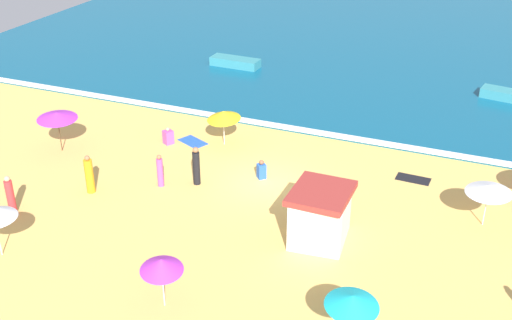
{
  "coord_description": "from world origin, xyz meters",
  "views": [
    {
      "loc": [
        9.71,
        -24.78,
        14.86
      ],
      "look_at": [
        -0.82,
        0.62,
        0.8
      ],
      "focal_mm": 44.76,
      "sensor_mm": 36.0,
      "label": 1
    }
  ],
  "objects_px": {
    "lifeguard_cabana": "(320,215)",
    "beachgoer_1": "(89,175)",
    "beachgoer_4": "(196,166)",
    "beachgoer_3": "(261,170)",
    "beach_umbrella_1": "(352,301)",
    "beachgoer_5": "(160,171)",
    "beach_umbrella_6": "(489,189)",
    "beachgoer_0": "(10,196)",
    "small_boat_1": "(235,62)",
    "beach_umbrella_7": "(224,115)",
    "beach_umbrella_4": "(161,265)",
    "beachgoer_7": "(168,137)",
    "beach_umbrella_3": "(57,116)"
  },
  "relations": [
    {
      "from": "beach_umbrella_4",
      "to": "beachgoer_7",
      "type": "distance_m",
      "value": 13.42
    },
    {
      "from": "beach_umbrella_4",
      "to": "beachgoer_3",
      "type": "bearing_deg",
      "value": 92.07
    },
    {
      "from": "beach_umbrella_6",
      "to": "beachgoer_5",
      "type": "bearing_deg",
      "value": -170.94
    },
    {
      "from": "beach_umbrella_1",
      "to": "beachgoer_3",
      "type": "relative_size",
      "value": 2.57
    },
    {
      "from": "beach_umbrella_7",
      "to": "beachgoer_7",
      "type": "relative_size",
      "value": 2.55
    },
    {
      "from": "beachgoer_5",
      "to": "small_boat_1",
      "type": "relative_size",
      "value": 0.45
    },
    {
      "from": "lifeguard_cabana",
      "to": "beach_umbrella_7",
      "type": "height_order",
      "value": "lifeguard_cabana"
    },
    {
      "from": "beachgoer_0",
      "to": "beachgoer_1",
      "type": "distance_m",
      "value": 3.53
    },
    {
      "from": "beach_umbrella_7",
      "to": "beachgoer_0",
      "type": "relative_size",
      "value": 1.32
    },
    {
      "from": "lifeguard_cabana",
      "to": "beachgoer_4",
      "type": "xyz_separation_m",
      "value": [
        -6.77,
        2.21,
        -0.23
      ]
    },
    {
      "from": "beachgoer_1",
      "to": "beachgoer_5",
      "type": "xyz_separation_m",
      "value": [
        2.7,
        1.76,
        -0.1
      ]
    },
    {
      "from": "beachgoer_7",
      "to": "beachgoer_0",
      "type": "bearing_deg",
      "value": -107.77
    },
    {
      "from": "beach_umbrella_3",
      "to": "beachgoer_5",
      "type": "bearing_deg",
      "value": -10.91
    },
    {
      "from": "beachgoer_0",
      "to": "beachgoer_3",
      "type": "xyz_separation_m",
      "value": [
        8.91,
        7.13,
        -0.43
      ]
    },
    {
      "from": "beachgoer_5",
      "to": "beachgoer_3",
      "type": "bearing_deg",
      "value": 31.62
    },
    {
      "from": "beach_umbrella_6",
      "to": "beachgoer_5",
      "type": "height_order",
      "value": "beach_umbrella_6"
    },
    {
      "from": "lifeguard_cabana",
      "to": "beachgoer_1",
      "type": "bearing_deg",
      "value": -178.04
    },
    {
      "from": "beach_umbrella_7",
      "to": "beachgoer_0",
      "type": "height_order",
      "value": "beach_umbrella_7"
    },
    {
      "from": "beach_umbrella_4",
      "to": "beach_umbrella_6",
      "type": "bearing_deg",
      "value": 44.57
    },
    {
      "from": "beach_umbrella_6",
      "to": "beachgoer_7",
      "type": "bearing_deg",
      "value": 173.35
    },
    {
      "from": "lifeguard_cabana",
      "to": "beach_umbrella_4",
      "type": "bearing_deg",
      "value": -121.84
    },
    {
      "from": "beachgoer_5",
      "to": "beach_umbrella_4",
      "type": "bearing_deg",
      "value": -59.12
    },
    {
      "from": "beachgoer_3",
      "to": "beach_umbrella_4",
      "type": "bearing_deg",
      "value": -87.93
    },
    {
      "from": "beachgoer_1",
      "to": "small_boat_1",
      "type": "distance_m",
      "value": 18.86
    },
    {
      "from": "beachgoer_1",
      "to": "beach_umbrella_7",
      "type": "bearing_deg",
      "value": 63.18
    },
    {
      "from": "beach_umbrella_4",
      "to": "small_boat_1",
      "type": "distance_m",
      "value": 25.94
    },
    {
      "from": "beachgoer_0",
      "to": "beachgoer_3",
      "type": "height_order",
      "value": "beachgoer_0"
    },
    {
      "from": "beach_umbrella_1",
      "to": "beachgoer_7",
      "type": "distance_m",
      "value": 17.29
    },
    {
      "from": "beach_umbrella_4",
      "to": "beachgoer_4",
      "type": "xyz_separation_m",
      "value": [
        -2.99,
        8.31,
        -0.82
      ]
    },
    {
      "from": "lifeguard_cabana",
      "to": "beachgoer_7",
      "type": "relative_size",
      "value": 2.87
    },
    {
      "from": "beach_umbrella_4",
      "to": "beach_umbrella_7",
      "type": "xyz_separation_m",
      "value": [
        -3.63,
        12.75,
        -0.06
      ]
    },
    {
      "from": "beachgoer_7",
      "to": "beach_umbrella_7",
      "type": "bearing_deg",
      "value": 20.54
    },
    {
      "from": "lifeguard_cabana",
      "to": "beachgoer_0",
      "type": "relative_size",
      "value": 1.48
    },
    {
      "from": "beach_umbrella_6",
      "to": "beach_umbrella_7",
      "type": "height_order",
      "value": "beach_umbrella_7"
    },
    {
      "from": "beach_umbrella_7",
      "to": "beachgoer_5",
      "type": "bearing_deg",
      "value": -99.14
    },
    {
      "from": "beachgoer_0",
      "to": "beachgoer_5",
      "type": "height_order",
      "value": "beachgoer_0"
    },
    {
      "from": "beachgoer_1",
      "to": "beachgoer_7",
      "type": "bearing_deg",
      "value": 83.01
    },
    {
      "from": "beachgoer_0",
      "to": "beachgoer_3",
      "type": "bearing_deg",
      "value": 38.68
    },
    {
      "from": "small_boat_1",
      "to": "beach_umbrella_7",
      "type": "bearing_deg",
      "value": -68.52
    },
    {
      "from": "lifeguard_cabana",
      "to": "beach_umbrella_1",
      "type": "distance_m",
      "value": 6.37
    },
    {
      "from": "beachgoer_1",
      "to": "small_boat_1",
      "type": "xyz_separation_m",
      "value": [
        -1.09,
        18.82,
        -0.48
      ]
    },
    {
      "from": "lifeguard_cabana",
      "to": "beachgoer_4",
      "type": "height_order",
      "value": "lifeguard_cabana"
    },
    {
      "from": "beach_umbrella_7",
      "to": "beachgoer_3",
      "type": "bearing_deg",
      "value": -39.89
    },
    {
      "from": "small_boat_1",
      "to": "beachgoer_0",
      "type": "bearing_deg",
      "value": -92.64
    },
    {
      "from": "beachgoer_3",
      "to": "beachgoer_4",
      "type": "xyz_separation_m",
      "value": [
        -2.62,
        -1.71,
        0.51
      ]
    },
    {
      "from": "beachgoer_4",
      "to": "beach_umbrella_1",
      "type": "bearing_deg",
      "value": -39.53
    },
    {
      "from": "beach_umbrella_4",
      "to": "beachgoer_3",
      "type": "height_order",
      "value": "beach_umbrella_4"
    },
    {
      "from": "beachgoer_4",
      "to": "beachgoer_3",
      "type": "bearing_deg",
      "value": 33.05
    },
    {
      "from": "lifeguard_cabana",
      "to": "beach_umbrella_1",
      "type": "relative_size",
      "value": 1.09
    },
    {
      "from": "lifeguard_cabana",
      "to": "beach_umbrella_7",
      "type": "xyz_separation_m",
      "value": [
        -7.42,
        6.65,
        0.54
      ]
    }
  ]
}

